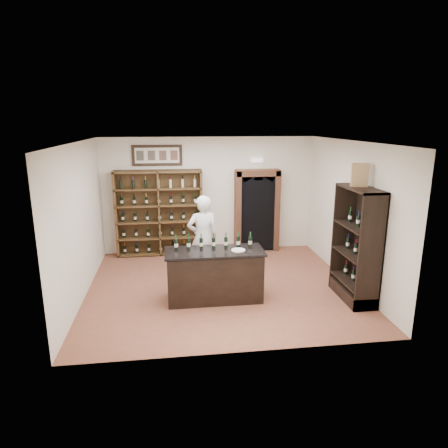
{
  "coord_description": "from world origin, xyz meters",
  "views": [
    {
      "loc": [
        -0.97,
        -7.77,
        3.39
      ],
      "look_at": [
        0.1,
        0.3,
        1.28
      ],
      "focal_mm": 32.0,
      "sensor_mm": 36.0,
      "label": 1
    }
  ],
  "objects": [
    {
      "name": "wine_crate",
      "position": [
        2.5,
        -0.78,
        2.42
      ],
      "size": [
        0.33,
        0.21,
        0.43
      ],
      "primitive_type": "cube",
      "rotation": [
        0.0,
        0.0,
        -0.3
      ],
      "color": "tan",
      "rests_on": "side_cabinet"
    },
    {
      "name": "counter_bottle_2",
      "position": [
        -0.44,
        -0.45,
        1.11
      ],
      "size": [
        0.07,
        0.07,
        0.3
      ],
      "color": "black",
      "rests_on": "tasting_counter"
    },
    {
      "name": "tasting_counter",
      "position": [
        -0.2,
        -0.6,
        0.49
      ],
      "size": [
        1.88,
        0.78,
        1.0
      ],
      "color": "black",
      "rests_on": "ground"
    },
    {
      "name": "side_cabinet",
      "position": [
        2.52,
        -0.9,
        0.75
      ],
      "size": [
        0.48,
        1.2,
        2.2
      ],
      "color": "black",
      "rests_on": "ground"
    },
    {
      "name": "wine_shelf",
      "position": [
        -1.3,
        2.33,
        1.1
      ],
      "size": [
        2.2,
        0.38,
        2.2
      ],
      "color": "#50371B",
      "rests_on": "ground"
    },
    {
      "name": "counter_bottle_0",
      "position": [
        -0.92,
        -0.45,
        1.11
      ],
      "size": [
        0.07,
        0.07,
        0.3
      ],
      "color": "black",
      "rests_on": "tasting_counter"
    },
    {
      "name": "counter_bottle_5",
      "position": [
        0.28,
        -0.45,
        1.11
      ],
      "size": [
        0.07,
        0.07,
        0.3
      ],
      "color": "black",
      "rests_on": "tasting_counter"
    },
    {
      "name": "counter_bottle_6",
      "position": [
        0.52,
        -0.45,
        1.11
      ],
      "size": [
        0.07,
        0.07,
        0.3
      ],
      "color": "black",
      "rests_on": "tasting_counter"
    },
    {
      "name": "framed_picture",
      "position": [
        -1.3,
        2.47,
        2.55
      ],
      "size": [
        1.25,
        0.04,
        0.52
      ],
      "primitive_type": "cube",
      "color": "black",
      "rests_on": "wall_back"
    },
    {
      "name": "wall_right",
      "position": [
        2.75,
        0.0,
        1.5
      ],
      "size": [
        0.04,
        5.0,
        3.0
      ],
      "primitive_type": "cube",
      "color": "silver",
      "rests_on": "ground"
    },
    {
      "name": "arched_doorway",
      "position": [
        1.25,
        2.33,
        1.14
      ],
      "size": [
        1.17,
        0.35,
        2.17
      ],
      "color": "black",
      "rests_on": "ground"
    },
    {
      "name": "emergency_light",
      "position": [
        1.25,
        2.42,
        2.4
      ],
      "size": [
        0.3,
        0.1,
        0.1
      ],
      "primitive_type": "cube",
      "color": "white",
      "rests_on": "wall_back"
    },
    {
      "name": "wall_left",
      "position": [
        -2.75,
        0.0,
        1.5
      ],
      "size": [
        0.04,
        5.0,
        3.0
      ],
      "primitive_type": "cube",
      "color": "silver",
      "rests_on": "ground"
    },
    {
      "name": "counter_bottle_4",
      "position": [
        0.04,
        -0.45,
        1.11
      ],
      "size": [
        0.07,
        0.07,
        0.3
      ],
      "color": "black",
      "rests_on": "tasting_counter"
    },
    {
      "name": "counter_bottle_1",
      "position": [
        -0.68,
        -0.45,
        1.11
      ],
      "size": [
        0.07,
        0.07,
        0.3
      ],
      "color": "black",
      "rests_on": "tasting_counter"
    },
    {
      "name": "floor",
      "position": [
        0.0,
        0.0,
        0.0
      ],
      "size": [
        5.5,
        5.5,
        0.0
      ],
      "primitive_type": "plane",
      "color": "brown",
      "rests_on": "ground"
    },
    {
      "name": "counter_bottle_3",
      "position": [
        -0.2,
        -0.45,
        1.11
      ],
      "size": [
        0.07,
        0.07,
        0.3
      ],
      "color": "black",
      "rests_on": "tasting_counter"
    },
    {
      "name": "wall_back",
      "position": [
        0.0,
        2.5,
        1.5
      ],
      "size": [
        5.5,
        0.04,
        3.0
      ],
      "primitive_type": "cube",
      "color": "silver",
      "rests_on": "ground"
    },
    {
      "name": "ceiling",
      "position": [
        0.0,
        0.0,
        3.0
      ],
      "size": [
        5.5,
        5.5,
        0.0
      ],
      "primitive_type": "plane",
      "rotation": [
        3.14,
        0.0,
        0.0
      ],
      "color": "white",
      "rests_on": "wall_back"
    },
    {
      "name": "plate",
      "position": [
        0.25,
        -0.67,
        1.01
      ],
      "size": [
        0.27,
        0.27,
        0.02
      ],
      "primitive_type": "cylinder",
      "color": "beige",
      "rests_on": "tasting_counter"
    },
    {
      "name": "shopkeeper",
      "position": [
        -0.34,
        0.5,
        0.93
      ],
      "size": [
        0.75,
        0.57,
        1.86
      ],
      "primitive_type": "imported",
      "rotation": [
        0.0,
        0.0,
        3.33
      ],
      "color": "silver",
      "rests_on": "ground"
    }
  ]
}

